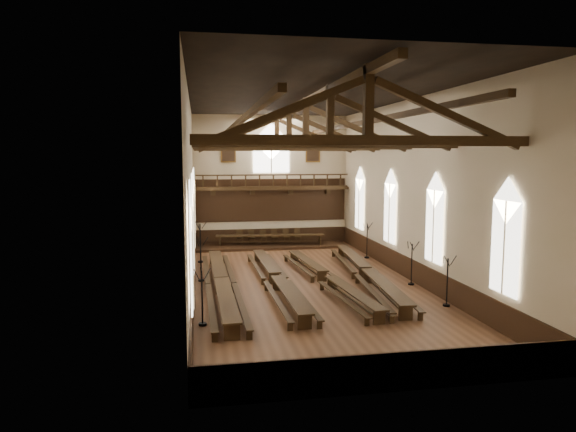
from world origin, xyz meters
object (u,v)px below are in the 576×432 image
Objects in this scene: candelabrum_left_far at (200,250)px; candelabrum_right_near at (447,291)px; refectory_row_a at (221,281)px; high_table at (270,236)px; candelabrum_right_far at (367,247)px; candelabrum_left_near at (202,308)px; dais at (270,246)px; refectory_row_d at (367,271)px; candelabrum_left_mid at (201,268)px; candelabrum_right_mid at (411,272)px; refectory_row_b at (276,277)px; refectory_row_c at (327,277)px.

candelabrum_left_far is 16.24m from candelabrum_right_near.
high_table reaches higher than refectory_row_a.
candelabrum_left_far is (-5.25, -4.76, -0.02)m from high_table.
candelabrum_left_far reaches higher than candelabrum_right_far.
candelabrum_left_near is 11.13m from candelabrum_right_near.
dais is 1.39× the size of high_table.
candelabrum_left_mid is at bearing 170.43° from refectory_row_d.
candelabrum_right_far is at bearing 71.47° from refectory_row_d.
candelabrum_left_mid is 1.04× the size of candelabrum_right_mid.
candelabrum_left_far is at bearing 90.00° from candelabrum_left_near.
refectory_row_a reaches higher than refectory_row_b.
refectory_row_c is at bearing -47.71° from candelabrum_left_far.
refectory_row_a is at bearing -170.72° from refectory_row_b.
candelabrum_left_far reaches higher than refectory_row_b.
refectory_row_b reaches higher than dais.
refectory_row_a is 13.07m from dais.
high_table is at bearing 138.02° from candelabrum_right_far.
dais is (1.37, 11.87, -0.43)m from refectory_row_b.
refectory_row_a is at bearing -145.01° from candelabrum_right_far.
candelabrum_right_near is at bearing -68.59° from refectory_row_d.
refectory_row_a is 10.98m from candelabrum_right_near.
refectory_row_b is 5.19m from refectory_row_d.
refectory_row_c is at bearing -17.99° from candelabrum_left_mid.
dais is 18.17m from candelabrum_left_near.
candelabrum_left_near is (-5.25, -17.38, 0.64)m from dais.
candelabrum_right_mid is (10.11, -0.28, 0.15)m from refectory_row_a.
candelabrum_right_near is (2.05, -5.23, 0.17)m from refectory_row_d.
refectory_row_d is 6.46m from candelabrum_right_far.
candelabrum_right_near is (11.10, -11.86, -0.10)m from candelabrum_left_far.
refectory_row_c is 2.54m from refectory_row_d.
refectory_row_a is 6.22× the size of candelabrum_right_mid.
candelabrum_left_near is at bearing -106.80° from dais.
refectory_row_a is at bearing -82.60° from candelabrum_left_far.
candelabrum_right_mid is at bearing -65.14° from high_table.
refectory_row_d is 10.86m from candelabrum_left_near.
dais is at bearing 73.20° from candelabrum_left_near.
refectory_row_b is 5.83× the size of candelabrum_right_far.
refectory_row_b is 9.79m from candelabrum_right_far.
high_table is 3.05× the size of candelabrum_left_far.
candelabrum_left_near is 1.02× the size of candelabrum_right_mid.
candelabrum_left_far is at bearing 144.66° from candelabrum_right_mid.
refectory_row_d reaches higher than dais.
dais is (-1.34, 12.00, -0.40)m from refectory_row_c.
refectory_row_a is 2.68m from candelabrum_left_mid.
candelabrum_left_mid is at bearing 111.65° from refectory_row_a.
refectory_row_a is 6.05× the size of candelabrum_right_far.
candelabrum_left_mid is (0.00, 7.52, 0.02)m from candelabrum_left_near.
candelabrum_left_mid is at bearing -90.00° from candelabrum_left_far.
refectory_row_d is 2.40m from candelabrum_right_mid.
candelabrum_left_mid is 12.01m from candelabrum_right_far.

